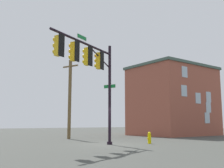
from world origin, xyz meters
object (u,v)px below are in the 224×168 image
Objects in this scene: signal_pole_assembly at (89,65)px; utility_pole at (70,98)px; brick_building at (173,101)px; fire_hydrant at (149,138)px.

signal_pole_assembly is 9.14m from utility_pole.
signal_pole_assembly is 18.47m from brick_building.
signal_pole_assembly is at bearing -0.57° from fire_hydrant.
signal_pole_assembly is 8.29× the size of fire_hydrant.
utility_pole reaches higher than signal_pole_assembly.
fire_hydrant is (-5.03, 0.05, -4.63)m from signal_pole_assembly.
brick_building reaches higher than utility_pole.
brick_building is at bearing -155.29° from signal_pole_assembly.
brick_building is (-13.61, 0.78, 0.31)m from utility_pole.
signal_pole_assembly is 0.93× the size of utility_pole.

